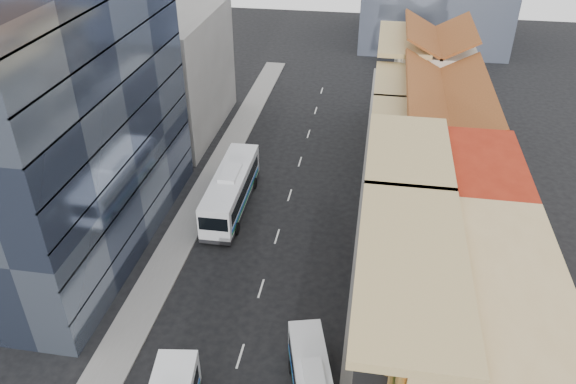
# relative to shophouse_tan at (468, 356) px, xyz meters

# --- Properties ---
(sidewalk_right) EXTENTS (3.00, 90.00, 0.15)m
(sidewalk_right) POSITION_rel_shophouse_tan_xyz_m (-5.50, 17.00, -5.92)
(sidewalk_right) COLOR slate
(sidewalk_right) RESTS_ON ground
(sidewalk_left) EXTENTS (3.00, 90.00, 0.15)m
(sidewalk_left) POSITION_rel_shophouse_tan_xyz_m (-22.50, 17.00, -5.92)
(sidewalk_left) COLOR slate
(sidewalk_left) RESTS_ON ground
(shophouse_tan) EXTENTS (8.00, 14.00, 12.00)m
(shophouse_tan) POSITION_rel_shophouse_tan_xyz_m (0.00, 0.00, 0.00)
(shophouse_tan) COLOR #D3B479
(shophouse_tan) RESTS_ON ground
(shophouse_red) EXTENTS (8.00, 10.00, 12.00)m
(shophouse_red) POSITION_rel_shophouse_tan_xyz_m (0.00, 12.00, 0.00)
(shophouse_red) COLOR #A62812
(shophouse_red) RESTS_ON ground
(shophouse_cream_near) EXTENTS (8.00, 9.00, 10.00)m
(shophouse_cream_near) POSITION_rel_shophouse_tan_xyz_m (0.00, 21.50, -1.00)
(shophouse_cream_near) COLOR beige
(shophouse_cream_near) RESTS_ON ground
(shophouse_cream_mid) EXTENTS (8.00, 9.00, 10.00)m
(shophouse_cream_mid) POSITION_rel_shophouse_tan_xyz_m (0.00, 30.50, -1.00)
(shophouse_cream_mid) COLOR beige
(shophouse_cream_mid) RESTS_ON ground
(shophouse_cream_far) EXTENTS (8.00, 12.00, 11.00)m
(shophouse_cream_far) POSITION_rel_shophouse_tan_xyz_m (0.00, 41.00, -0.50)
(shophouse_cream_far) COLOR beige
(shophouse_cream_far) RESTS_ON ground
(office_tower) EXTENTS (12.00, 26.00, 30.00)m
(office_tower) POSITION_rel_shophouse_tan_xyz_m (-31.00, 14.00, 9.00)
(office_tower) COLOR #3C475F
(office_tower) RESTS_ON ground
(office_block_far) EXTENTS (10.00, 18.00, 14.00)m
(office_block_far) POSITION_rel_shophouse_tan_xyz_m (-30.00, 37.00, 1.00)
(office_block_far) COLOR gray
(office_block_far) RESTS_ON ground
(bus_left_far) EXTENTS (3.14, 12.79, 4.09)m
(bus_left_far) POSITION_rel_shophouse_tan_xyz_m (-19.17, 20.93, -3.95)
(bus_left_far) COLOR white
(bus_left_far) RESTS_ON ground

